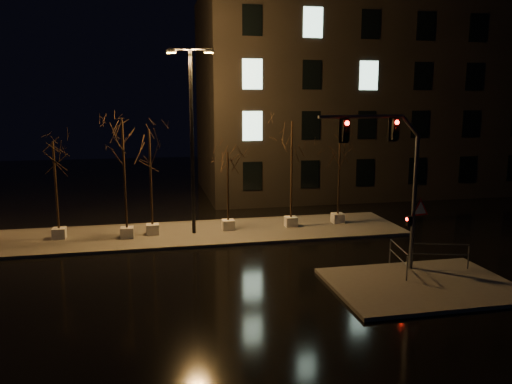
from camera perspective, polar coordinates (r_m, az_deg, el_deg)
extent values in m
plane|color=black|center=(21.44, -4.49, -8.96)|extent=(90.00, 90.00, 0.00)
cube|color=#4E4B46|center=(27.12, -6.17, -4.69)|extent=(22.00, 5.00, 0.15)
cube|color=#4E4B46|center=(20.62, 18.40, -10.05)|extent=(7.00, 5.00, 0.15)
cube|color=black|center=(41.53, 11.73, 10.68)|extent=(25.00, 12.00, 15.00)
cube|color=silver|center=(27.50, -21.56, -4.40)|extent=(0.65, 0.65, 0.55)
cylinder|color=black|center=(27.01, -21.91, 0.70)|extent=(0.11, 0.11, 4.41)
cube|color=silver|center=(26.58, -14.52, -4.50)|extent=(0.65, 0.65, 0.55)
cylinder|color=black|center=(25.99, -14.81, 1.91)|extent=(0.11, 0.11, 5.45)
cube|color=silver|center=(26.94, -11.73, -4.19)|extent=(0.65, 0.65, 0.55)
cylinder|color=black|center=(26.40, -11.94, 1.62)|extent=(0.11, 0.11, 4.96)
cube|color=silver|center=(27.36, -3.19, -3.76)|extent=(0.65, 0.65, 0.55)
cylinder|color=black|center=(26.93, -3.24, 0.66)|extent=(0.11, 0.11, 3.72)
cube|color=silver|center=(28.10, 4.01, -3.39)|extent=(0.65, 0.65, 0.55)
cylinder|color=black|center=(27.56, 4.09, 2.54)|extent=(0.11, 0.11, 5.31)
cube|color=silver|center=(29.25, 9.32, -2.96)|extent=(0.65, 0.65, 0.55)
cylinder|color=black|center=(28.80, 9.47, 1.83)|extent=(0.11, 0.11, 4.39)
cylinder|color=#53565A|center=(21.55, 17.61, -1.23)|extent=(0.17, 0.17, 5.56)
cylinder|color=#53565A|center=(19.65, 12.01, 8.42)|extent=(3.69, 0.65, 0.13)
cube|color=black|center=(20.51, 15.59, 6.91)|extent=(0.30, 0.24, 0.83)
cube|color=black|center=(19.31, 10.17, 6.94)|extent=(0.30, 0.24, 0.83)
cube|color=black|center=(21.58, 17.07, -3.20)|extent=(0.23, 0.19, 0.42)
cone|color=red|center=(21.74, 18.22, -1.92)|extent=(0.96, 0.16, 0.96)
sphere|color=#FF0C07|center=(21.17, 18.10, 7.63)|extent=(0.17, 0.17, 0.17)
cylinder|color=black|center=(26.12, -7.32, 5.47)|extent=(0.19, 0.19, 9.50)
cylinder|color=black|center=(26.16, -7.56, 15.89)|extent=(2.05, 0.59, 0.10)
cube|color=gold|center=(26.32, -9.67, 15.49)|extent=(0.53, 0.37, 0.19)
cube|color=gold|center=(26.02, -5.41, 15.65)|extent=(0.53, 0.37, 0.19)
cylinder|color=#53565A|center=(22.17, 17.11, -6.99)|extent=(0.05, 0.05, 0.99)
cylinder|color=#53565A|center=(22.80, 23.10, -6.90)|extent=(0.05, 0.05, 0.99)
cylinder|color=#53565A|center=(22.30, 20.23, -5.60)|extent=(2.32, 0.75, 0.04)
cylinder|color=#53565A|center=(22.42, 20.17, -6.68)|extent=(2.32, 0.75, 0.04)
cylinder|color=#53565A|center=(20.52, 16.87, -8.36)|extent=(0.06, 0.06, 0.99)
cylinder|color=#53565A|center=(22.52, 15.07, -6.61)|extent=(0.06, 0.06, 0.99)
cylinder|color=#53565A|center=(21.36, 16.00, -6.03)|extent=(0.43, 2.18, 0.04)
cylinder|color=#53565A|center=(21.49, 15.94, -7.16)|extent=(0.43, 2.18, 0.04)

